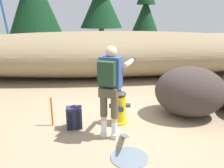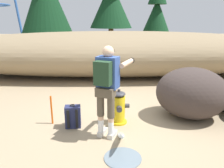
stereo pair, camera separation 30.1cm
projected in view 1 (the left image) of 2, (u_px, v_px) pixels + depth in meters
ground_plane at (124, 122)px, 4.73m from camera, size 56.00×56.00×0.04m
dirt_embankment at (109, 54)px, 8.34m from camera, size 15.91×3.20×1.65m
fire_hydrant at (120, 108)px, 4.56m from camera, size 0.43×0.39×0.73m
hydrant_water_jet at (126, 140)px, 3.83m from camera, size 0.59×1.38×0.64m
utility_worker at (111, 81)px, 3.86m from camera, size 0.76×1.04×1.65m
spare_backpack at (74, 118)px, 4.37m from camera, size 0.31×0.30×0.47m
boulder_large at (190, 91)px, 4.87m from camera, size 1.76×1.57×1.10m
boulder_small at (223, 97)px, 5.39m from camera, size 1.02×0.93×0.51m
pine_tree_center at (146, 10)px, 14.01m from camera, size 1.80×1.80×4.76m
survey_stake at (52, 112)px, 4.44m from camera, size 0.04×0.04×0.60m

